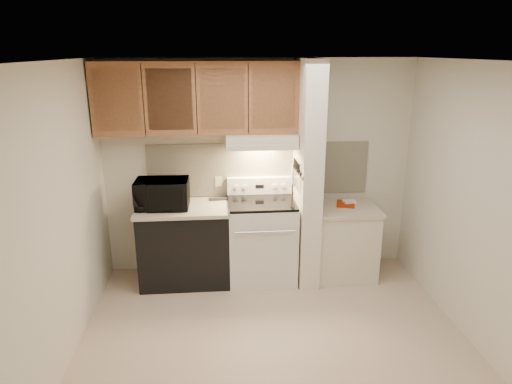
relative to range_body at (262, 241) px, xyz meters
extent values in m
plane|color=#C8AE96|center=(0.00, -1.16, -0.46)|extent=(3.60, 3.60, 0.00)
plane|color=white|center=(0.00, -1.16, 2.04)|extent=(3.60, 3.60, 0.00)
cube|color=beige|center=(0.00, 0.34, 0.79)|extent=(3.60, 2.50, 0.02)
cube|color=beige|center=(-1.80, -1.16, 0.79)|extent=(0.02, 3.00, 2.50)
cube|color=beige|center=(1.80, -1.16, 0.79)|extent=(0.02, 3.00, 2.50)
cube|color=beige|center=(0.00, 0.33, 0.78)|extent=(2.60, 0.02, 0.63)
cube|color=silver|center=(0.00, 0.00, 0.00)|extent=(0.76, 0.65, 0.92)
cube|color=black|center=(0.00, -0.32, 0.04)|extent=(0.50, 0.01, 0.30)
cylinder|color=silver|center=(0.00, -0.35, 0.26)|extent=(0.65, 0.02, 0.02)
cube|color=black|center=(0.00, 0.00, 0.48)|extent=(0.74, 0.64, 0.03)
cube|color=silver|center=(0.00, 0.28, 0.59)|extent=(0.76, 0.08, 0.20)
cube|color=black|center=(0.00, 0.24, 0.59)|extent=(0.10, 0.01, 0.04)
cylinder|color=silver|center=(-0.28, 0.24, 0.59)|extent=(0.05, 0.02, 0.05)
cylinder|color=silver|center=(-0.18, 0.24, 0.59)|extent=(0.05, 0.02, 0.05)
cylinder|color=silver|center=(0.18, 0.24, 0.59)|extent=(0.05, 0.02, 0.05)
cylinder|color=silver|center=(0.28, 0.24, 0.59)|extent=(0.05, 0.02, 0.05)
cube|color=black|center=(-0.88, 0.01, -0.03)|extent=(1.00, 0.63, 0.87)
cube|color=beige|center=(-0.88, 0.01, 0.43)|extent=(1.04, 0.67, 0.04)
cube|color=black|center=(-0.48, 0.21, 0.46)|extent=(0.24, 0.09, 0.02)
cylinder|color=#2C6F70|center=(-1.23, -0.09, 0.50)|extent=(0.11, 0.11, 0.09)
cube|color=beige|center=(-0.48, 0.32, 0.64)|extent=(0.08, 0.01, 0.12)
imported|color=black|center=(-1.10, -0.01, 0.61)|extent=(0.58, 0.40, 0.32)
cube|color=silver|center=(0.51, -0.01, 0.79)|extent=(0.22, 0.70, 2.50)
cube|color=#915A35|center=(0.39, -0.01, 0.84)|extent=(0.01, 0.70, 0.04)
cube|color=black|center=(0.39, -0.06, 0.86)|extent=(0.02, 0.42, 0.04)
cube|color=silver|center=(0.38, -0.20, 0.76)|extent=(0.01, 0.03, 0.16)
cylinder|color=black|center=(0.38, -0.21, 0.91)|extent=(0.02, 0.02, 0.10)
cube|color=silver|center=(0.38, -0.15, 0.75)|extent=(0.01, 0.04, 0.18)
cylinder|color=black|center=(0.38, -0.14, 0.91)|extent=(0.02, 0.02, 0.10)
cube|color=silver|center=(0.38, -0.07, 0.74)|extent=(0.01, 0.04, 0.20)
cylinder|color=black|center=(0.38, -0.05, 0.91)|extent=(0.02, 0.02, 0.10)
cube|color=silver|center=(0.38, 0.02, 0.76)|extent=(0.01, 0.04, 0.16)
cylinder|color=black|center=(0.38, 0.03, 0.91)|extent=(0.02, 0.02, 0.10)
cube|color=silver|center=(0.38, 0.10, 0.75)|extent=(0.01, 0.04, 0.18)
cylinder|color=black|center=(0.38, 0.09, 0.91)|extent=(0.02, 0.02, 0.10)
cube|color=slate|center=(0.38, 0.17, 0.76)|extent=(0.03, 0.10, 0.23)
cube|color=beige|center=(0.97, -0.01, -0.06)|extent=(0.70, 0.60, 0.81)
cube|color=beige|center=(0.97, -0.01, 0.37)|extent=(0.74, 0.64, 0.04)
cube|color=#A52605|center=(1.00, 0.09, 0.39)|extent=(0.28, 0.33, 0.01)
cube|color=white|center=(1.05, 0.13, 0.41)|extent=(0.16, 0.12, 0.04)
cube|color=beige|center=(0.00, 0.12, 1.17)|extent=(0.78, 0.44, 0.15)
cube|color=beige|center=(0.00, -0.08, 1.12)|extent=(0.78, 0.04, 0.06)
cube|color=#915A35|center=(-0.69, 0.17, 1.62)|extent=(2.18, 0.33, 0.77)
cube|color=#915A35|center=(-1.51, 0.01, 1.62)|extent=(0.46, 0.01, 0.63)
cube|color=black|center=(-1.23, 0.01, 1.62)|extent=(0.01, 0.01, 0.73)
cube|color=#915A35|center=(-0.96, 0.01, 1.62)|extent=(0.46, 0.01, 0.63)
cube|color=black|center=(-0.69, 0.01, 1.62)|extent=(0.01, 0.01, 0.73)
cube|color=#915A35|center=(-0.42, 0.01, 1.62)|extent=(0.46, 0.01, 0.63)
cube|color=black|center=(-0.14, 0.01, 1.62)|extent=(0.01, 0.01, 0.73)
cube|color=#915A35|center=(0.13, 0.01, 1.62)|extent=(0.46, 0.01, 0.63)
camera|label=1|loc=(-0.48, -4.85, 2.12)|focal=32.00mm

